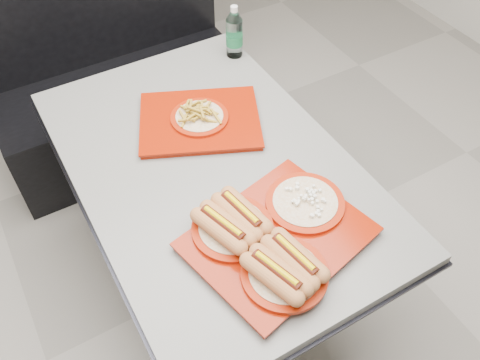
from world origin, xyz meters
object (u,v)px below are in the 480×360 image
tray_far (200,118)px  water_bottle (234,35)px  diner_table (213,194)px  booth_bench (117,79)px  tray_near (272,237)px

tray_far → water_bottle: water_bottle is taller
diner_table → water_bottle: water_bottle is taller
tray_far → water_bottle: bearing=44.1°
diner_table → booth_bench: 1.11m
diner_table → booth_bench: booth_bench is taller
water_bottle → tray_far: bearing=-135.9°
water_bottle → diner_table: bearing=-126.6°
booth_bench → tray_near: (0.00, -1.49, 0.39)m
booth_bench → tray_near: size_ratio=2.26×
water_bottle → tray_near: bearing=-113.1°
tray_far → booth_bench: bearing=94.0°
diner_table → tray_far: bearing=73.6°
booth_bench → tray_near: 1.54m
tray_near → diner_table: bearing=90.1°
booth_bench → tray_far: (0.06, -0.89, 0.37)m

